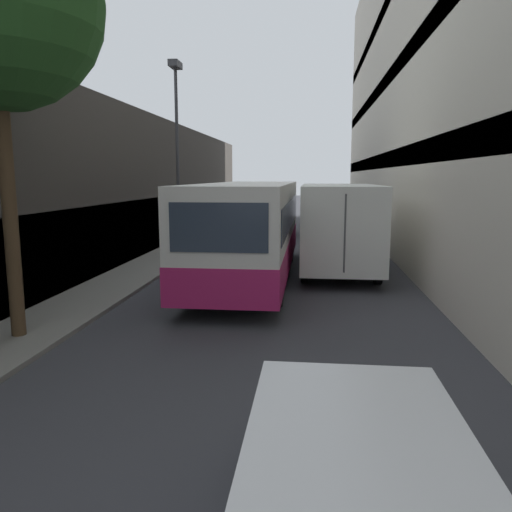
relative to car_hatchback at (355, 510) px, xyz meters
The scene contains 8 objects.
ground_plane 9.60m from the car_hatchback, 99.10° to the left, with size 150.00×150.00×0.00m, color #38383D.
sidewalk_left 11.34m from the car_hatchback, 123.41° to the left, with size 1.93×60.00×0.10m.
building_left_shopfront 12.73m from the car_hatchback, 131.27° to the left, with size 2.40×60.00×5.94m.
car_hatchback is the anchor object (origin of this frame).
bus 12.43m from the car_hatchback, 100.78° to the left, with size 2.63×10.87×3.07m.
box_truck 14.46m from the car_hatchback, 87.76° to the left, with size 2.50×8.60×3.00m.
panel_van 24.31m from the car_hatchback, 95.52° to the left, with size 1.93×4.53×1.82m.
street_lamp 17.02m from the car_hatchback, 109.65° to the left, with size 0.36×0.80×7.43m.
Camera 1 is at (1.14, 1.98, 3.27)m, focal length 35.00 mm.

